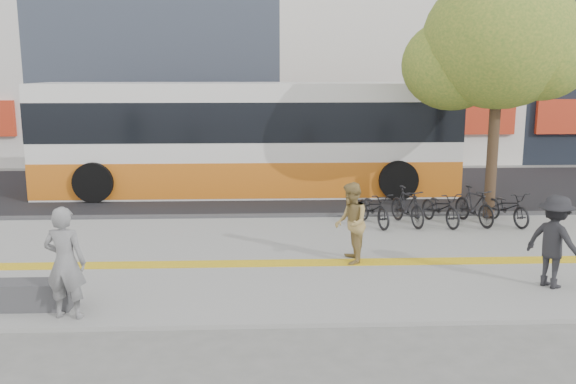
{
  "coord_description": "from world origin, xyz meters",
  "views": [
    {
      "loc": [
        1.31,
        -10.84,
        3.88
      ],
      "look_at": [
        1.84,
        2.0,
        1.33
      ],
      "focal_mm": 38.62,
      "sensor_mm": 36.0,
      "label": 1
    }
  ],
  "objects_px": {
    "street_tree": "(497,44)",
    "pedestrian_tan": "(351,223)",
    "seated_woman": "(65,263)",
    "bus": "(248,141)",
    "pedestrian_dark": "(555,241)",
    "bench": "(22,295)"
  },
  "relations": [
    {
      "from": "street_tree",
      "to": "pedestrian_tan",
      "type": "height_order",
      "value": "street_tree"
    },
    {
      "from": "seated_woman",
      "to": "bus",
      "type": "bearing_deg",
      "value": -96.31
    },
    {
      "from": "seated_woman",
      "to": "pedestrian_dark",
      "type": "distance_m",
      "value": 8.25
    },
    {
      "from": "bus",
      "to": "pedestrian_dark",
      "type": "distance_m",
      "value": 10.64
    },
    {
      "from": "bench",
      "to": "street_tree",
      "type": "relative_size",
      "value": 0.25
    },
    {
      "from": "pedestrian_dark",
      "to": "bench",
      "type": "bearing_deg",
      "value": 60.98
    },
    {
      "from": "bus",
      "to": "pedestrian_dark",
      "type": "xyz_separation_m",
      "value": [
        5.59,
        -9.02,
        -0.76
      ]
    },
    {
      "from": "bus",
      "to": "pedestrian_tan",
      "type": "relative_size",
      "value": 7.92
    },
    {
      "from": "seated_woman",
      "to": "street_tree",
      "type": "bearing_deg",
      "value": -136.22
    },
    {
      "from": "street_tree",
      "to": "pedestrian_dark",
      "type": "distance_m",
      "value": 6.49
    },
    {
      "from": "street_tree",
      "to": "seated_woman",
      "type": "relative_size",
      "value": 3.55
    },
    {
      "from": "bus",
      "to": "pedestrian_dark",
      "type": "relative_size",
      "value": 7.74
    },
    {
      "from": "bench",
      "to": "pedestrian_tan",
      "type": "relative_size",
      "value": 0.99
    },
    {
      "from": "bench",
      "to": "bus",
      "type": "relative_size",
      "value": 0.12
    },
    {
      "from": "bus",
      "to": "seated_woman",
      "type": "xyz_separation_m",
      "value": [
        -2.58,
        -10.1,
        -0.7
      ]
    },
    {
      "from": "seated_woman",
      "to": "pedestrian_dark",
      "type": "bearing_deg",
      "value": -164.46
    },
    {
      "from": "pedestrian_tan",
      "to": "pedestrian_dark",
      "type": "relative_size",
      "value": 0.98
    },
    {
      "from": "bench",
      "to": "seated_woman",
      "type": "relative_size",
      "value": 0.9
    },
    {
      "from": "street_tree",
      "to": "pedestrian_tan",
      "type": "bearing_deg",
      "value": -137.36
    },
    {
      "from": "street_tree",
      "to": "pedestrian_dark",
      "type": "height_order",
      "value": "street_tree"
    },
    {
      "from": "street_tree",
      "to": "pedestrian_dark",
      "type": "bearing_deg",
      "value": -97.93
    },
    {
      "from": "seated_woman",
      "to": "pedestrian_tan",
      "type": "bearing_deg",
      "value": -143.32
    }
  ]
}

